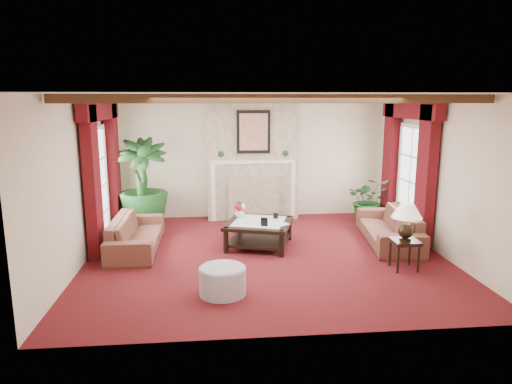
{
  "coord_description": "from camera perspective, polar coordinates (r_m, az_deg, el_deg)",
  "views": [
    {
      "loc": [
        -0.88,
        -7.42,
        2.63
      ],
      "look_at": [
        -0.13,
        0.4,
        1.03
      ],
      "focal_mm": 32.0,
      "sensor_mm": 36.0,
      "label": 1
    }
  ],
  "objects": [
    {
      "name": "ceiling",
      "position": [
        7.47,
        1.32,
        12.03
      ],
      "size": [
        6.0,
        6.0,
        0.0
      ],
      "primitive_type": "plane",
      "rotation": [
        3.14,
        0.0,
        0.0
      ],
      "color": "white",
      "rests_on": "floor"
    },
    {
      "name": "floor",
      "position": [
        7.92,
        1.23,
        -7.89
      ],
      "size": [
        6.0,
        6.0,
        0.0
      ],
      "primitive_type": "plane",
      "color": "#4A0D0E",
      "rests_on": "ground"
    },
    {
      "name": "french_door_left",
      "position": [
        8.69,
        -19.55,
        7.54
      ],
      "size": [
        0.1,
        1.1,
        2.16
      ],
      "primitive_type": null,
      "color": "white",
      "rests_on": "ground"
    },
    {
      "name": "photo_frame_b",
      "position": [
        8.43,
        2.47,
        -3.01
      ],
      "size": [
        0.09,
        0.03,
        0.12
      ],
      "primitive_type": null,
      "rotation": [
        0.0,
        0.0,
        -0.1
      ],
      "color": "black",
      "rests_on": "coffee_table"
    },
    {
      "name": "potted_palm",
      "position": [
        9.74,
        -13.94,
        -1.35
      ],
      "size": [
        1.51,
        2.12,
        1.04
      ],
      "primitive_type": "imported",
      "rotation": [
        0.0,
        0.0,
        0.13
      ],
      "color": "black",
      "rests_on": "ground"
    },
    {
      "name": "sofa_right",
      "position": [
        8.83,
        16.31,
        -3.54
      ],
      "size": [
        2.25,
        1.15,
        0.82
      ],
      "primitive_type": "imported",
      "rotation": [
        0.0,
        0.0,
        -1.7
      ],
      "color": "#3F1118",
      "rests_on": "ground"
    },
    {
      "name": "side_table",
      "position": [
        7.6,
        18.03,
        -7.44
      ],
      "size": [
        0.43,
        0.43,
        0.48
      ],
      "primitive_type": null,
      "rotation": [
        0.0,
        0.0,
        -0.07
      ],
      "color": "black",
      "rests_on": "ground"
    },
    {
      "name": "sofa_left",
      "position": [
        8.38,
        -14.77,
        -4.38
      ],
      "size": [
        2.0,
        0.59,
        0.78
      ],
      "primitive_type": "imported",
      "rotation": [
        0.0,
        0.0,
        1.57
      ],
      "color": "#3F1118",
      "rests_on": "ground"
    },
    {
      "name": "french_door_right",
      "position": [
        9.28,
        19.25,
        7.77
      ],
      "size": [
        0.1,
        1.1,
        2.16
      ],
      "primitive_type": null,
      "color": "white",
      "rests_on": "ground"
    },
    {
      "name": "curtains_left",
      "position": [
        8.65,
        -19.02,
        10.35
      ],
      "size": [
        0.2,
        2.4,
        2.55
      ],
      "primitive_type": null,
      "color": "#480910",
      "rests_on": "ground"
    },
    {
      "name": "table_lamp",
      "position": [
        7.44,
        18.28,
        -3.53
      ],
      "size": [
        0.47,
        0.47,
        0.6
      ],
      "primitive_type": null,
      "color": "black",
      "rests_on": "side_table"
    },
    {
      "name": "fireplace",
      "position": [
        10.01,
        -0.44,
        11.9
      ],
      "size": [
        2.0,
        0.52,
        2.7
      ],
      "primitive_type": null,
      "color": "tan",
      "rests_on": "ground"
    },
    {
      "name": "book",
      "position": [
        7.99,
        2.55,
        -3.23
      ],
      "size": [
        0.22,
        0.2,
        0.28
      ],
      "primitive_type": "imported",
      "rotation": [
        0.0,
        0.0,
        0.54
      ],
      "color": "black",
      "rests_on": "coffee_table"
    },
    {
      "name": "ceiling_beams",
      "position": [
        7.47,
        1.32,
        11.57
      ],
      "size": [
        6.0,
        3.0,
        0.12
      ],
      "primitive_type": null,
      "color": "#352011",
      "rests_on": "ceiling"
    },
    {
      "name": "coffee_table",
      "position": [
        8.33,
        0.38,
        -5.26
      ],
      "size": [
        1.4,
        1.4,
        0.46
      ],
      "primitive_type": null,
      "rotation": [
        0.0,
        0.0,
        -0.3
      ],
      "color": "black",
      "rests_on": "ground"
    },
    {
      "name": "flower_vase",
      "position": [
        8.52,
        -2.05,
        -2.66
      ],
      "size": [
        0.26,
        0.26,
        0.18
      ],
      "primitive_type": "imported",
      "rotation": [
        0.0,
        0.0,
        -0.23
      ],
      "color": "silver",
      "rests_on": "coffee_table"
    },
    {
      "name": "photo_frame_a",
      "position": [
        7.93,
        1.04,
        -3.79
      ],
      "size": [
        0.12,
        0.07,
        0.16
      ],
      "primitive_type": null,
      "rotation": [
        0.0,
        0.0,
        -0.43
      ],
      "color": "black",
      "rests_on": "coffee_table"
    },
    {
      "name": "back_wall",
      "position": [
        10.29,
        -0.53,
        4.35
      ],
      "size": [
        6.0,
        0.02,
        2.7
      ],
      "primitive_type": "cube",
      "color": "beige",
      "rests_on": "ground"
    },
    {
      "name": "small_plant",
      "position": [
        10.19,
        13.87,
        -1.54
      ],
      "size": [
        1.26,
        1.32,
        0.78
      ],
      "primitive_type": "imported",
      "rotation": [
        0.0,
        0.0,
        -0.18
      ],
      "color": "black",
      "rests_on": "ground"
    },
    {
      "name": "left_wall",
      "position": [
        7.82,
        -21.11,
        1.3
      ],
      "size": [
        0.02,
        5.5,
        2.7
      ],
      "primitive_type": "cube",
      "color": "beige",
      "rests_on": "ground"
    },
    {
      "name": "ottoman",
      "position": [
        6.38,
        -4.2,
        -11.03
      ],
      "size": [
        0.65,
        0.65,
        0.38
      ],
      "primitive_type": "cylinder",
      "color": "#928C9F",
      "rests_on": "ground"
    },
    {
      "name": "right_wall",
      "position": [
        8.47,
        21.87,
        1.98
      ],
      "size": [
        0.02,
        5.5,
        2.7
      ],
      "primitive_type": "cube",
      "color": "beige",
      "rests_on": "ground"
    },
    {
      "name": "curtains_right",
      "position": [
        9.22,
        18.79,
        10.4
      ],
      "size": [
        0.2,
        2.4,
        2.55
      ],
      "primitive_type": null,
      "color": "#480910",
      "rests_on": "ground"
    }
  ]
}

